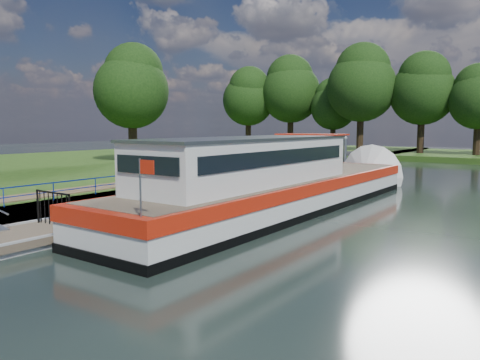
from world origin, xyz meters
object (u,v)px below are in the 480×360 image
Objects in this scene: car_a at (305,149)px; car_c at (260,147)px; pontoon at (241,194)px; car_b at (277,148)px; barge at (287,185)px.

car_c is at bearing 161.40° from car_a.
pontoon is 25.60m from car_b.
pontoon is at bearing -129.94° from car_b.
barge is 30.99m from car_c.
car_a is 1.04× the size of car_b.
barge is 6.60× the size of car_b.
car_b is at bearing 121.80° from barge.
car_a is at bearing 115.74° from barge.
barge reaches higher than car_c.
car_a is 0.87× the size of car_c.
car_b is (-15.10, 24.35, 0.28)m from barge.
pontoon is 9.36× the size of car_b.
barge reaches higher than car_a.
pontoon is at bearing 157.28° from barge.
car_a is 3.48m from car_b.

